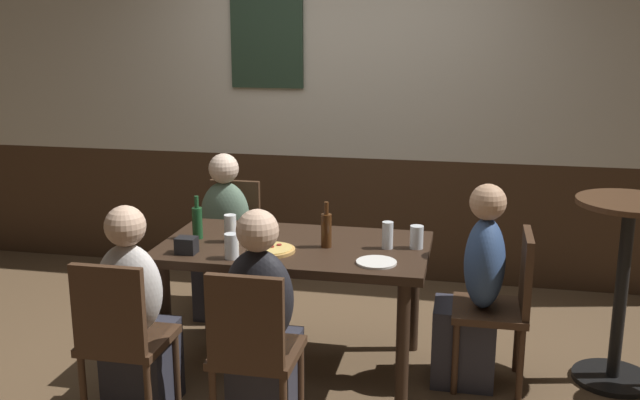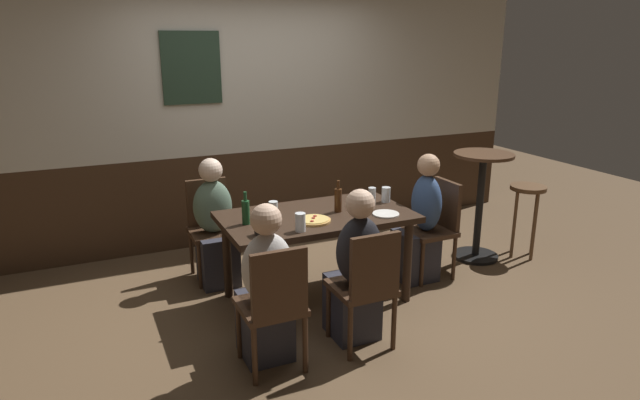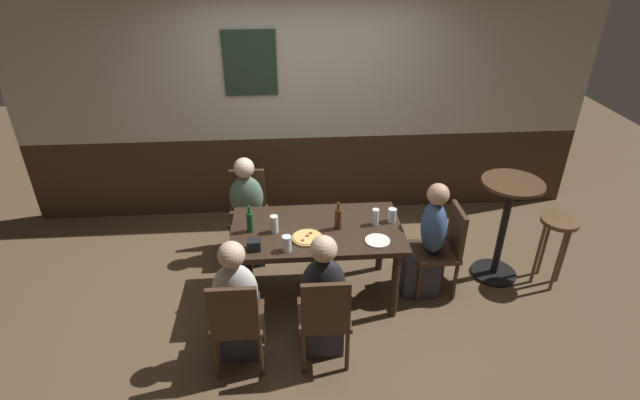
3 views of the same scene
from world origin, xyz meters
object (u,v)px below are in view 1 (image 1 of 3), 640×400
chair_mid_near (253,346)px  highball_clear (230,230)px  person_left_near (136,326)px  person_mid_near (262,336)px  pizza (271,250)px  pint_glass_pale (417,239)px  plate_white_large (376,262)px  beer_bottle_green (197,222)px  chair_head_east (504,300)px  tumbler_short (388,237)px  condiment_caddy (186,245)px  person_head_east (474,301)px  tumbler_water (232,248)px  person_left_far (224,247)px  dining_table (295,259)px  beer_bottle_brown (326,229)px  chair_left_far (231,237)px  side_bar_table (623,277)px  chair_left_near (121,334)px

chair_mid_near → highball_clear: 0.95m
chair_mid_near → person_left_near: bearing=166.2°
person_mid_near → pizza: (-0.09, 0.52, 0.27)m
pint_glass_pale → plate_white_large: bearing=-120.8°
beer_bottle_green → chair_head_east: bearing=0.1°
pizza → highball_clear: size_ratio=1.66×
tumbler_short → condiment_caddy: size_ratio=1.39×
person_head_east → tumbler_water: size_ratio=8.32×
tumbler_short → highball_clear: bearing=-176.2°
person_left_far → dining_table: bearing=-45.4°
person_left_far → plate_white_large: bearing=-38.1°
person_left_far → highball_clear: (0.29, -0.70, 0.34)m
beer_bottle_brown → chair_mid_near: bearing=-102.7°
chair_left_far → beer_bottle_green: size_ratio=3.48×
pint_glass_pale → highball_clear: highball_clear is taller
dining_table → highball_clear: bearing=-175.8°
chair_mid_near → chair_head_east: (1.17, 0.84, 0.00)m
pizza → pint_glass_pale: (0.78, 0.23, 0.04)m
person_left_near → condiment_caddy: size_ratio=10.10×
side_bar_table → beer_bottle_green: bearing=-175.9°
chair_mid_near → person_mid_near: bearing=90.0°
tumbler_water → tumbler_short: bearing=23.7°
tumbler_short → chair_left_near: bearing=-143.8°
person_left_near → beer_bottle_green: person_left_near is taller
person_mid_near → tumbler_short: person_mid_near is taller
chair_left_near → person_left_far: person_left_far is taller
person_mid_near → beer_bottle_green: (-0.58, 0.67, 0.36)m
side_bar_table → person_left_near: bearing=-161.2°
person_mid_near → beer_bottle_green: person_mid_near is taller
side_bar_table → chair_mid_near: bearing=-150.8°
beer_bottle_brown → highball_clear: bearing=-178.5°
chair_head_east → person_left_far: size_ratio=0.79×
condiment_caddy → side_bar_table: (2.34, 0.45, -0.17)m
chair_left_far → person_left_near: size_ratio=0.79×
person_left_far → plate_white_large: person_left_far is taller
chair_mid_near → chair_head_east: 1.44m
person_mid_near → plate_white_large: person_mid_near is taller
dining_table → person_mid_near: bearing=-90.0°
pizza → beer_bottle_brown: 0.33m
pint_glass_pale → condiment_caddy: size_ratio=1.17×
person_left_far → tumbler_short: bearing=-28.4°
highball_clear → condiment_caddy: highball_clear is taller
beer_bottle_brown → condiment_caddy: 0.77m
person_left_far → beer_bottle_green: size_ratio=4.39×
person_left_near → beer_bottle_brown: size_ratio=4.27×
beer_bottle_green → chair_left_far: bearing=95.7°
beer_bottle_green → tumbler_short: bearing=1.8°
plate_white_large → side_bar_table: (1.30, 0.41, -0.13)m
chair_head_east → chair_mid_near: bearing=-144.4°
person_left_near → person_head_east: size_ratio=0.98×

